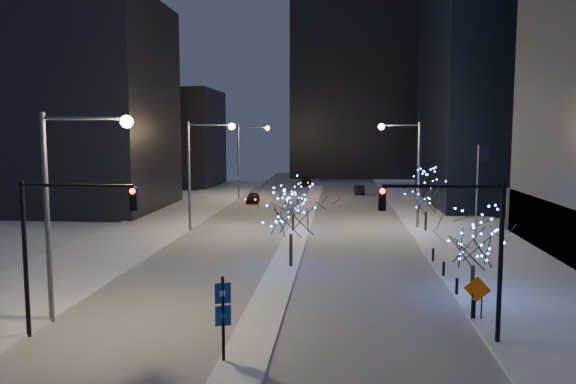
# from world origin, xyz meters

# --- Properties ---
(ground) EXTENTS (160.00, 160.00, 0.00)m
(ground) POSITION_xyz_m (0.00, 0.00, 0.00)
(ground) COLOR white
(ground) RESTS_ON ground
(road) EXTENTS (20.00, 130.00, 0.02)m
(road) POSITION_xyz_m (0.00, 35.00, 0.01)
(road) COLOR #9CA0A9
(road) RESTS_ON ground
(median) EXTENTS (2.00, 80.00, 0.15)m
(median) POSITION_xyz_m (0.00, 30.00, 0.07)
(median) COLOR white
(median) RESTS_ON ground
(east_sidewalk) EXTENTS (10.00, 90.00, 0.15)m
(east_sidewalk) POSITION_xyz_m (15.00, 20.00, 0.07)
(east_sidewalk) COLOR white
(east_sidewalk) RESTS_ON ground
(west_sidewalk) EXTENTS (8.00, 90.00, 0.15)m
(west_sidewalk) POSITION_xyz_m (-14.00, 20.00, 0.07)
(west_sidewalk) COLOR white
(west_sidewalk) RESTS_ON ground
(filler_west_near) EXTENTS (22.00, 18.00, 24.00)m
(filler_west_near) POSITION_xyz_m (-28.00, 40.00, 12.00)
(filler_west_near) COLOR black
(filler_west_near) RESTS_ON ground
(filler_west_far) EXTENTS (18.00, 16.00, 16.00)m
(filler_west_far) POSITION_xyz_m (-26.00, 70.00, 8.00)
(filler_west_far) COLOR black
(filler_west_far) RESTS_ON ground
(horizon_block) EXTENTS (24.00, 14.00, 42.00)m
(horizon_block) POSITION_xyz_m (6.00, 92.00, 21.00)
(horizon_block) COLOR black
(horizon_block) RESTS_ON ground
(street_lamp_w_near) EXTENTS (4.40, 0.56, 10.00)m
(street_lamp_w_near) POSITION_xyz_m (-8.94, 2.00, 6.50)
(street_lamp_w_near) COLOR #595E66
(street_lamp_w_near) RESTS_ON ground
(street_lamp_w_mid) EXTENTS (4.40, 0.56, 10.00)m
(street_lamp_w_mid) POSITION_xyz_m (-8.94, 27.00, 6.50)
(street_lamp_w_mid) COLOR #595E66
(street_lamp_w_mid) RESTS_ON ground
(street_lamp_w_far) EXTENTS (4.40, 0.56, 10.00)m
(street_lamp_w_far) POSITION_xyz_m (-8.94, 52.00, 6.50)
(street_lamp_w_far) COLOR #595E66
(street_lamp_w_far) RESTS_ON ground
(street_lamp_east) EXTENTS (3.90, 0.56, 10.00)m
(street_lamp_east) POSITION_xyz_m (10.08, 30.00, 6.45)
(street_lamp_east) COLOR #595E66
(street_lamp_east) RESTS_ON ground
(traffic_signal_west) EXTENTS (5.26, 0.43, 7.00)m
(traffic_signal_west) POSITION_xyz_m (-8.44, -0.00, 4.76)
(traffic_signal_west) COLOR black
(traffic_signal_west) RESTS_ON ground
(traffic_signal_east) EXTENTS (5.26, 0.43, 7.00)m
(traffic_signal_east) POSITION_xyz_m (8.94, 1.00, 4.76)
(traffic_signal_east) COLOR black
(traffic_signal_east) RESTS_ON ground
(flagpoles) EXTENTS (1.35, 2.60, 8.00)m
(flagpoles) POSITION_xyz_m (13.37, 17.25, 4.80)
(flagpoles) COLOR silver
(flagpoles) RESTS_ON east_sidewalk
(bollards) EXTENTS (0.16, 12.16, 0.90)m
(bollards) POSITION_xyz_m (10.20, 10.00, 0.60)
(bollards) COLOR black
(bollards) RESTS_ON east_sidewalk
(car_near) EXTENTS (1.77, 3.99, 1.33)m
(car_near) POSITION_xyz_m (-7.36, 47.58, 0.67)
(car_near) COLOR black
(car_near) RESTS_ON ground
(car_mid) EXTENTS (1.56, 4.02, 1.31)m
(car_mid) POSITION_xyz_m (6.53, 59.17, 0.65)
(car_mid) COLOR black
(car_mid) RESTS_ON ground
(car_far) EXTENTS (2.04, 4.61, 1.31)m
(car_far) POSITION_xyz_m (-2.13, 71.19, 0.66)
(car_far) COLOR black
(car_far) RESTS_ON ground
(holiday_tree_median_near) EXTENTS (5.35, 5.35, 5.82)m
(holiday_tree_median_near) POSITION_xyz_m (0.50, 13.66, 3.97)
(holiday_tree_median_near) COLOR black
(holiday_tree_median_near) RESTS_ON median
(holiday_tree_median_far) EXTENTS (3.35, 3.35, 4.06)m
(holiday_tree_median_far) POSITION_xyz_m (-0.50, 27.18, 2.77)
(holiday_tree_median_far) COLOR black
(holiday_tree_median_far) RESTS_ON median
(holiday_tree_plaza_near) EXTENTS (5.17, 5.17, 4.88)m
(holiday_tree_plaza_near) POSITION_xyz_m (11.04, 8.05, 3.24)
(holiday_tree_plaza_near) COLOR black
(holiday_tree_plaza_near) RESTS_ON east_sidewalk
(holiday_tree_plaza_far) EXTENTS (4.84, 4.84, 5.48)m
(holiday_tree_plaza_far) POSITION_xyz_m (11.51, 28.30, 3.56)
(holiday_tree_plaza_far) COLOR black
(holiday_tree_plaza_far) RESTS_ON east_sidewalk
(wayfinding_sign) EXTENTS (0.61, 0.28, 3.51)m
(wayfinding_sign) POSITION_xyz_m (-0.78, -2.06, 2.16)
(wayfinding_sign) COLOR black
(wayfinding_sign) RESTS_ON ground
(construction_sign) EXTENTS (1.22, 0.44, 2.09)m
(construction_sign) POSITION_xyz_m (10.30, 3.91, 1.41)
(construction_sign) COLOR black
(construction_sign) RESTS_ON east_sidewalk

